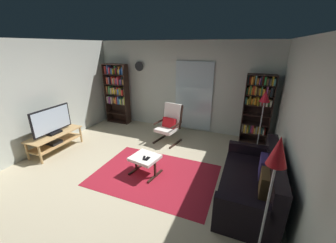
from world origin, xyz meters
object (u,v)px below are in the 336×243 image
at_px(bookshelf_near_sofa, 258,105).
at_px(lounge_armchair, 170,122).
at_px(tv_stand, 55,139).
at_px(wall_clock, 139,66).
at_px(cell_phone, 147,159).
at_px(floor_lamp_by_shelf, 264,102).
at_px(tv_remote, 144,158).
at_px(television, 52,121).
at_px(bookshelf_near_tv, 117,90).
at_px(leather_sofa, 253,183).
at_px(floor_lamp_by_sofa, 275,169).
at_px(ottoman, 145,159).

bearing_deg(bookshelf_near_sofa, lounge_armchair, -159.13).
relative_size(tv_stand, wall_clock, 4.43).
height_order(cell_phone, floor_lamp_by_shelf, floor_lamp_by_shelf).
bearing_deg(cell_phone, tv_remote, -174.36).
bearing_deg(tv_stand, television, 77.40).
bearing_deg(lounge_armchair, wall_clock, 145.33).
bearing_deg(floor_lamp_by_shelf, bookshelf_near_tv, 171.05).
height_order(bookshelf_near_sofa, leather_sofa, bookshelf_near_sofa).
xyz_separation_m(leather_sofa, cell_phone, (-1.92, -0.09, 0.09)).
bearing_deg(tv_stand, bookshelf_near_sofa, 27.89).
bearing_deg(floor_lamp_by_sofa, cell_phone, 149.21).
relative_size(bookshelf_near_tv, floor_lamp_by_shelf, 1.24).
relative_size(tv_stand, bookshelf_near_sofa, 0.71).
bearing_deg(ottoman, cell_phone, -37.15).
height_order(tv_stand, lounge_armchair, lounge_armchair).
bearing_deg(bookshelf_near_tv, bookshelf_near_sofa, 0.61).
bearing_deg(lounge_armchair, tv_stand, -146.60).
distance_m(bookshelf_near_sofa, ottoman, 3.21).
height_order(leather_sofa, lounge_armchair, lounge_armchair).
height_order(lounge_armchair, floor_lamp_by_sofa, floor_lamp_by_sofa).
bearing_deg(floor_lamp_by_shelf, wall_clock, 166.04).
distance_m(bookshelf_near_tv, lounge_armchair, 2.35).
xyz_separation_m(bookshelf_near_tv, floor_lamp_by_shelf, (4.35, -0.68, 0.19)).
height_order(leather_sofa, tv_remote, leather_sofa).
xyz_separation_m(tv_stand, tv_remote, (2.52, -0.12, 0.10)).
bearing_deg(floor_lamp_by_shelf, television, -160.37).
xyz_separation_m(cell_phone, floor_lamp_by_sofa, (1.99, -1.19, 0.98)).
height_order(bookshelf_near_sofa, lounge_armchair, bookshelf_near_sofa).
bearing_deg(cell_phone, leather_sofa, 3.86).
height_order(bookshelf_near_sofa, floor_lamp_by_shelf, bookshelf_near_sofa).
xyz_separation_m(tv_stand, bookshelf_near_sofa, (4.49, 2.38, 0.73)).
bearing_deg(bookshelf_near_tv, ottoman, -46.37).
bearing_deg(television, lounge_armchair, 33.25).
distance_m(bookshelf_near_tv, wall_clock, 1.09).
distance_m(bookshelf_near_sofa, leather_sofa, 2.51).
height_order(tv_stand, wall_clock, wall_clock).
height_order(tv_remote, floor_lamp_by_shelf, floor_lamp_by_shelf).
bearing_deg(floor_lamp_by_sofa, television, 164.05).
bearing_deg(tv_stand, floor_lamp_by_sofa, -15.82).
bearing_deg(tv_remote, television, 155.96).
relative_size(television, cell_phone, 7.33).
xyz_separation_m(leather_sofa, tv_remote, (-1.98, -0.09, 0.09)).
relative_size(television, floor_lamp_by_sofa, 0.60).
height_order(leather_sofa, cell_phone, leather_sofa).
bearing_deg(leather_sofa, bookshelf_near_sofa, 90.42).
relative_size(cell_phone, floor_lamp_by_sofa, 0.08).
xyz_separation_m(bookshelf_near_sofa, tv_remote, (-1.97, -2.49, -0.63)).
xyz_separation_m(tv_stand, ottoman, (2.50, -0.05, 0.02)).
xyz_separation_m(ottoman, wall_clock, (-1.51, 2.59, 1.53)).
height_order(television, ottoman, television).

